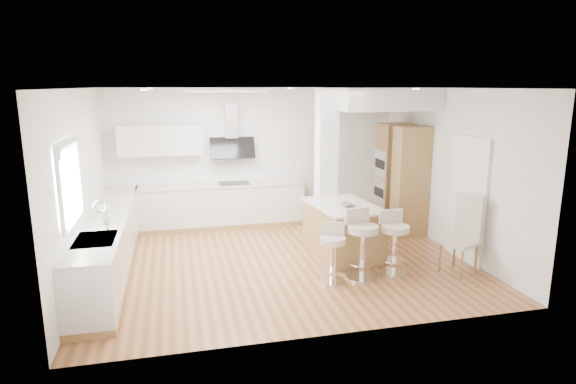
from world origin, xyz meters
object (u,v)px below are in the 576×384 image
object	(u,v)px
bar_stool_a	(332,250)
bar_stool_b	(362,240)
dining_chair	(464,231)
peninsula	(342,230)
bar_stool_c	(394,239)

from	to	relation	value
bar_stool_a	bar_stool_b	bearing A→B (deg)	24.24
bar_stool_a	dining_chair	size ratio (longest dim) A/B	0.72
peninsula	bar_stool_a	world-z (taller)	peninsula
bar_stool_b	bar_stool_c	bearing A→B (deg)	-6.38
bar_stool_a	bar_stool_b	distance (m)	0.49
bar_stool_a	bar_stool_c	distance (m)	1.03
dining_chair	peninsula	bearing A→B (deg)	119.94
bar_stool_a	bar_stool_c	bearing A→B (deg)	24.47
bar_stool_a	bar_stool_b	world-z (taller)	bar_stool_b
peninsula	bar_stool_c	size ratio (longest dim) A/B	1.61
peninsula	bar_stool_b	size ratio (longest dim) A/B	1.50
bar_stool_b	dining_chair	bearing A→B (deg)	-16.44
dining_chair	bar_stool_a	bearing A→B (deg)	153.50
bar_stool_c	peninsula	bearing A→B (deg)	115.71
bar_stool_a	dining_chair	bearing A→B (deg)	16.79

